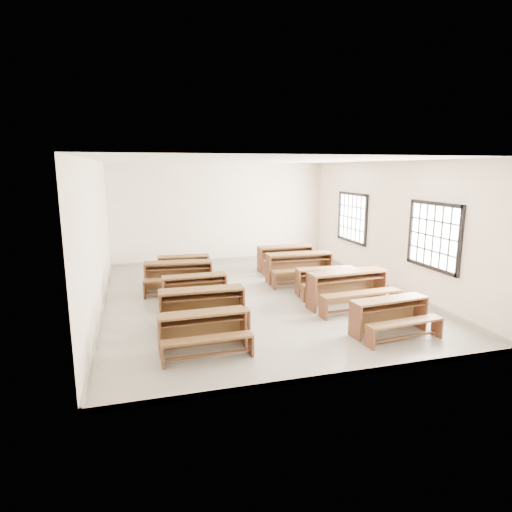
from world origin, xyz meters
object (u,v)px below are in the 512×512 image
object	(u,v)px
desk_set_1	(202,305)
desk_set_8	(300,265)
desk_set_5	(390,314)
desk_set_7	(326,279)
desk_set_6	(348,286)
desk_set_9	(286,256)
desk_set_2	(195,287)
desk_set_4	(184,265)
desk_set_0	(203,329)
desk_set_3	(179,274)

from	to	relation	value
desk_set_1	desk_set_8	size ratio (longest dim) A/B	0.92
desk_set_5	desk_set_7	world-z (taller)	desk_set_5
desk_set_6	desk_set_9	distance (m)	3.65
desk_set_2	desk_set_4	world-z (taller)	desk_set_2
desk_set_2	desk_set_7	bearing A→B (deg)	-4.71
desk_set_0	desk_set_2	world-z (taller)	desk_set_0
desk_set_0	desk_set_9	xyz separation A→B (m)	(3.30, 5.08, 0.05)
desk_set_4	desk_set_2	bearing A→B (deg)	-86.37
desk_set_3	desk_set_4	size ratio (longest dim) A/B	1.19
desk_set_2	desk_set_7	distance (m)	3.17
desk_set_3	desk_set_2	bearing A→B (deg)	-71.10
desk_set_3	desk_set_5	bearing A→B (deg)	-42.90
desk_set_0	desk_set_2	bearing A→B (deg)	83.71
desk_set_1	desk_set_3	distance (m)	2.58
desk_set_2	desk_set_8	distance (m)	3.15
desk_set_0	desk_set_7	xyz separation A→B (m)	(3.40, 2.45, -0.00)
desk_set_5	desk_set_6	world-z (taller)	desk_set_6
desk_set_1	desk_set_4	bearing A→B (deg)	90.17
desk_set_8	desk_set_0	bearing A→B (deg)	-128.42
desk_set_6	desk_set_9	size ratio (longest dim) A/B	1.11
desk_set_0	desk_set_4	world-z (taller)	desk_set_0
desk_set_8	desk_set_6	bearing A→B (deg)	-81.30
desk_set_0	desk_set_5	size ratio (longest dim) A/B	0.95
desk_set_3	desk_set_9	world-z (taller)	same
desk_set_1	desk_set_8	bearing A→B (deg)	41.29
desk_set_2	desk_set_8	bearing A→B (deg)	18.40
desk_set_1	desk_set_9	distance (m)	5.03
desk_set_2	desk_set_7	size ratio (longest dim) A/B	0.96
desk_set_0	desk_set_4	xyz separation A→B (m)	(0.24, 4.98, -0.01)
desk_set_1	desk_set_2	distance (m)	1.48
desk_set_3	desk_set_4	xyz separation A→B (m)	(0.26, 1.26, -0.06)
desk_set_2	desk_set_4	size ratio (longest dim) A/B	1.00
desk_set_6	desk_set_7	xyz separation A→B (m)	(-0.05, 1.01, -0.09)
desk_set_9	desk_set_0	bearing A→B (deg)	-124.07
desk_set_3	desk_set_6	world-z (taller)	desk_set_6
desk_set_7	desk_set_8	world-z (taller)	desk_set_8
desk_set_9	desk_set_6	bearing A→B (deg)	-88.82
desk_set_3	desk_set_4	world-z (taller)	desk_set_3
desk_set_3	desk_set_6	bearing A→B (deg)	-27.72
desk_set_0	desk_set_2	size ratio (longest dim) A/B	1.02
desk_set_4	desk_set_8	size ratio (longest dim) A/B	0.81
desk_set_2	desk_set_3	size ratio (longest dim) A/B	0.84
desk_set_0	desk_set_5	xyz separation A→B (m)	(3.44, -0.22, 0.01)
desk_set_0	desk_set_3	bearing A→B (deg)	89.13
desk_set_0	desk_set_1	world-z (taller)	desk_set_1
desk_set_3	desk_set_1	bearing A→B (deg)	-79.96
desk_set_4	desk_set_7	distance (m)	4.05
desk_set_5	desk_set_9	bearing A→B (deg)	86.48
desk_set_1	desk_set_2	bearing A→B (deg)	88.77
desk_set_1	desk_set_3	bearing A→B (deg)	95.53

